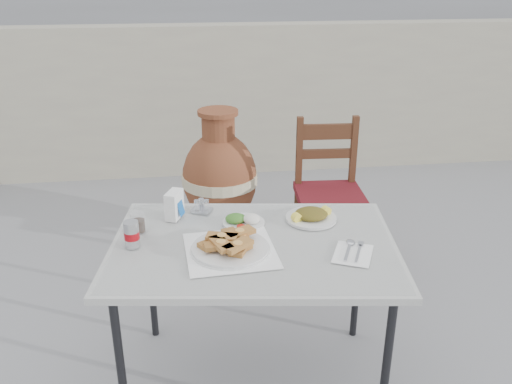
{
  "coord_description": "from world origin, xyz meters",
  "views": [
    {
      "loc": [
        -0.34,
        -1.87,
        1.66
      ],
      "look_at": [
        -0.09,
        -0.01,
        0.85
      ],
      "focal_mm": 38.0,
      "sensor_mm": 36.0,
      "label": 1
    }
  ],
  "objects": [
    {
      "name": "ground",
      "position": [
        0.0,
        0.0,
        0.0
      ],
      "size": [
        80.0,
        80.0,
        0.0
      ],
      "primitive_type": "plane",
      "color": "slate",
      "rests_on": "ground"
    },
    {
      "name": "condiment_caddy",
      "position": [
        -0.3,
        0.25,
        0.68
      ],
      "size": [
        0.1,
        0.09,
        0.06
      ],
      "rotation": [
        0.0,
        0.0,
        -0.42
      ],
      "color": "silver",
      "rests_on": "cafe_table"
    },
    {
      "name": "soda_can",
      "position": [
        -0.57,
        -0.03,
        0.72
      ],
      "size": [
        0.06,
        0.06,
        0.1
      ],
      "color": "silver",
      "rests_on": "cafe_table"
    },
    {
      "name": "salad_rice_plate",
      "position": [
        -0.13,
        0.11,
        0.68
      ],
      "size": [
        0.17,
        0.17,
        0.04
      ],
      "color": "silver",
      "rests_on": "cafe_table"
    },
    {
      "name": "cola_glass",
      "position": [
        -0.55,
        0.09,
        0.7
      ],
      "size": [
        0.06,
        0.06,
        0.08
      ],
      "color": "white",
      "rests_on": "cafe_table"
    },
    {
      "name": "salad_chopped_plate",
      "position": [
        0.15,
        0.11,
        0.68
      ],
      "size": [
        0.21,
        0.21,
        0.05
      ],
      "color": "silver",
      "rests_on": "cafe_table"
    },
    {
      "name": "cafe_table",
      "position": [
        -0.11,
        -0.06,
        0.62
      ],
      "size": [
        1.18,
        0.88,
        0.66
      ],
      "rotation": [
        0.0,
        0.0,
        -0.13
      ],
      "color": "black",
      "rests_on": "ground"
    },
    {
      "name": "napkin_holder",
      "position": [
        -0.41,
        0.2,
        0.72
      ],
      "size": [
        0.08,
        0.11,
        0.12
      ],
      "rotation": [
        0.0,
        0.0,
        -0.39
      ],
      "color": "white",
      "rests_on": "cafe_table"
    },
    {
      "name": "cutlery_napkin",
      "position": [
        0.25,
        -0.18,
        0.67
      ],
      "size": [
        0.19,
        0.21,
        0.01
      ],
      "rotation": [
        0.0,
        0.0,
        -0.43
      ],
      "color": "white",
      "rests_on": "cafe_table"
    },
    {
      "name": "chair",
      "position": [
        0.45,
        0.91,
        0.44
      ],
      "size": [
        0.4,
        0.4,
        0.84
      ],
      "rotation": [
        0.0,
        0.0,
        -0.06
      ],
      "color": "#3C2110",
      "rests_on": "ground"
    },
    {
      "name": "terracotta_urn",
      "position": [
        -0.15,
        1.3,
        0.39
      ],
      "size": [
        0.48,
        0.48,
        0.83
      ],
      "color": "brown",
      "rests_on": "ground"
    },
    {
      "name": "pide_plate",
      "position": [
        -0.2,
        -0.11,
        0.69
      ],
      "size": [
        0.35,
        0.35,
        0.07
      ],
      "rotation": [
        0.0,
        0.0,
        0.07
      ],
      "color": "white",
      "rests_on": "cafe_table"
    },
    {
      "name": "back_wall",
      "position": [
        0.0,
        2.5,
        0.6
      ],
      "size": [
        6.0,
        0.25,
        1.2
      ],
      "primitive_type": "cube",
      "color": "#A39E88",
      "rests_on": "ground"
    }
  ]
}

